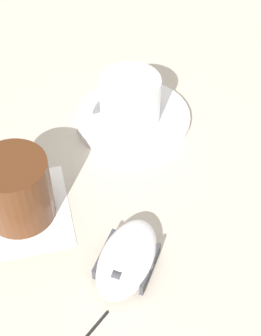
% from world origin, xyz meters
% --- Properties ---
extents(ground_plane, '(3.00, 3.00, 0.00)m').
position_xyz_m(ground_plane, '(0.00, 0.00, 0.00)').
color(ground_plane, '#B2A899').
extents(saucer, '(0.15, 0.15, 0.01)m').
position_xyz_m(saucer, '(0.10, -0.06, 0.01)').
color(saucer, white).
rests_on(saucer, ground).
extents(coffee_cup, '(0.08, 0.11, 0.06)m').
position_xyz_m(coffee_cup, '(0.10, -0.06, 0.04)').
color(coffee_cup, white).
rests_on(coffee_cup, saucer).
extents(computer_mouse, '(0.11, 0.11, 0.03)m').
position_xyz_m(computer_mouse, '(-0.11, 0.01, 0.02)').
color(computer_mouse, silver).
rests_on(computer_mouse, ground).
extents(napkin_under_glass, '(0.13, 0.13, 0.00)m').
position_xyz_m(napkin_under_glass, '(-0.01, 0.11, 0.00)').
color(napkin_under_glass, white).
rests_on(napkin_under_glass, ground).
extents(drinking_glass, '(0.08, 0.08, 0.08)m').
position_xyz_m(drinking_glass, '(-0.01, 0.11, 0.04)').
color(drinking_glass, '#4C2814').
rests_on(drinking_glass, napkin_under_glass).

